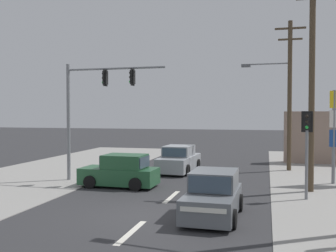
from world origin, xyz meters
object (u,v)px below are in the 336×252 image
object	(u,v)px
hatchback_crossing_left	(213,196)
sedan_receding_far	(179,160)
traffic_signal_mast	(91,100)
pedestal_signal_right_kerb	(307,140)
utility_pole_midground_right	(312,78)
utility_pole_background_right	(287,90)
hatchback_kerbside_parked	(121,172)

from	to	relation	value
hatchback_crossing_left	sedan_receding_far	bearing A→B (deg)	109.10
sedan_receding_far	hatchback_crossing_left	bearing A→B (deg)	-70.90
traffic_signal_mast	sedan_receding_far	size ratio (longest dim) A/B	1.39
pedestal_signal_right_kerb	utility_pole_midground_right	bearing A→B (deg)	78.93
traffic_signal_mast	sedan_receding_far	bearing A→B (deg)	49.24
utility_pole_midground_right	hatchback_crossing_left	bearing A→B (deg)	-124.86
utility_pole_background_right	hatchback_kerbside_parked	world-z (taller)	utility_pole_background_right
traffic_signal_mast	sedan_receding_far	world-z (taller)	traffic_signal_mast
utility_pole_midground_right	utility_pole_background_right	world-z (taller)	utility_pole_midground_right
hatchback_kerbside_parked	pedestal_signal_right_kerb	bearing A→B (deg)	-5.91
hatchback_kerbside_parked	hatchback_crossing_left	world-z (taller)	same
utility_pole_background_right	hatchback_crossing_left	world-z (taller)	utility_pole_background_right
utility_pole_background_right	hatchback_crossing_left	xyz separation A→B (m)	(-2.90, -11.67, -4.15)
utility_pole_midground_right	sedan_receding_far	xyz separation A→B (m)	(-6.93, 4.34, -4.33)
traffic_signal_mast	hatchback_crossing_left	distance (m)	9.40
utility_pole_background_right	sedan_receding_far	size ratio (longest dim) A/B	2.08
pedestal_signal_right_kerb	hatchback_crossing_left	size ratio (longest dim) A/B	0.97
utility_pole_background_right	sedan_receding_far	xyz separation A→B (m)	(-6.20, -2.13, -4.15)
utility_pole_background_right	pedestal_signal_right_kerb	size ratio (longest dim) A/B	2.53
utility_pole_midground_right	sedan_receding_far	world-z (taller)	utility_pole_midground_right
utility_pole_midground_right	traffic_signal_mast	distance (m)	10.59
utility_pole_midground_right	sedan_receding_far	distance (m)	9.25
traffic_signal_mast	pedestal_signal_right_kerb	world-z (taller)	traffic_signal_mast
traffic_signal_mast	hatchback_kerbside_parked	distance (m)	4.10
pedestal_signal_right_kerb	utility_pole_background_right	bearing A→B (deg)	92.67
utility_pole_midground_right	sedan_receding_far	bearing A→B (deg)	147.92
traffic_signal_mast	hatchback_crossing_left	world-z (taller)	traffic_signal_mast
utility_pole_background_right	hatchback_kerbside_parked	distance (m)	11.54
pedestal_signal_right_kerb	traffic_signal_mast	bearing A→B (deg)	169.60
hatchback_crossing_left	traffic_signal_mast	bearing A→B (deg)	142.41
pedestal_signal_right_kerb	hatchback_kerbside_parked	size ratio (longest dim) A/B	0.97
sedan_receding_far	utility_pole_background_right	bearing A→B (deg)	18.92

